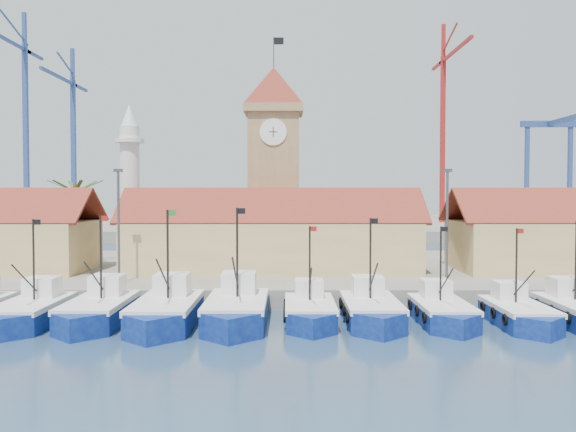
{
  "coord_description": "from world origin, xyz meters",
  "views": [
    {
      "loc": [
        1.3,
        -38.61,
        8.65
      ],
      "look_at": [
        1.42,
        18.0,
        6.58
      ],
      "focal_mm": 40.0,
      "sensor_mm": 36.0,
      "label": 1
    }
  ],
  "objects": [
    {
      "name": "ground",
      "position": [
        0.0,
        0.0,
        0.0
      ],
      "size": [
        400.0,
        400.0,
        0.0
      ],
      "primitive_type": "plane",
      "color": "navy",
      "rests_on": "ground"
    },
    {
      "name": "quay",
      "position": [
        0.0,
        24.0,
        0.75
      ],
      "size": [
        140.0,
        32.0,
        1.5
      ],
      "primitive_type": "cube",
      "color": "gray",
      "rests_on": "ground"
    },
    {
      "name": "terminal",
      "position": [
        0.0,
        110.0,
        1.0
      ],
      "size": [
        240.0,
        80.0,
        2.0
      ],
      "primitive_type": "cube",
      "color": "gray",
      "rests_on": "ground"
    },
    {
      "name": "boat_1",
      "position": [
        -15.46,
        2.79,
        0.75
      ],
      "size": [
        3.52,
        9.63,
        7.29
      ],
      "color": "navy",
      "rests_on": "ground"
    },
    {
      "name": "boat_2",
      "position": [
        -11.1,
        3.06,
        0.78
      ],
      "size": [
        3.64,
        9.96,
        7.54
      ],
      "color": "navy",
      "rests_on": "ground"
    },
    {
      "name": "boat_3",
      "position": [
        -6.53,
        2.43,
        0.82
      ],
      "size": [
        3.84,
        10.51,
        7.95
      ],
      "color": "navy",
      "rests_on": "ground"
    },
    {
      "name": "boat_4",
      "position": [
        -1.99,
        2.8,
        0.84
      ],
      "size": [
        3.9,
        10.68,
        8.08
      ],
      "color": "navy",
      "rests_on": "ground"
    },
    {
      "name": "boat_5",
      "position": [
        2.84,
        3.3,
        0.7
      ],
      "size": [
        3.27,
        8.96,
        6.78
      ],
      "color": "navy",
      "rests_on": "ground"
    },
    {
      "name": "boat_6",
      "position": [
        6.9,
        3.19,
        0.76
      ],
      "size": [
        3.54,
        9.71,
        7.35
      ],
      "color": "navy",
      "rests_on": "ground"
    },
    {
      "name": "boat_7",
      "position": [
        11.57,
        3.11,
        0.7
      ],
      "size": [
        3.27,
        8.94,
        6.77
      ],
      "color": "navy",
      "rests_on": "ground"
    },
    {
      "name": "boat_8",
      "position": [
        16.39,
        2.46,
        0.69
      ],
      "size": [
        3.22,
        8.82,
        6.67
      ],
      "color": "navy",
      "rests_on": "ground"
    },
    {
      "name": "hall_center",
      "position": [
        0.0,
        20.0,
        3.99
      ],
      "size": [
        27.04,
        10.13,
        7.61
      ],
      "color": "#D9BB77",
      "rests_on": "quay"
    },
    {
      "name": "clock_tower",
      "position": [
        0.0,
        26.0,
        11.96
      ],
      "size": [
        5.8,
        5.8,
        22.7
      ],
      "color": "tan",
      "rests_on": "quay"
    },
    {
      "name": "minaret",
      "position": [
        -15.0,
        28.0,
        9.73
      ],
      "size": [
        3.0,
        3.0,
        16.3
      ],
      "color": "silver",
      "rests_on": "quay"
    },
    {
      "name": "palm_tree",
      "position": [
        -20.0,
        26.0,
        6.25
      ],
      "size": [
        5.6,
        5.03,
        8.39
      ],
      "color": "brown",
      "rests_on": "quay"
    },
    {
      "name": "lamp_posts",
      "position": [
        0.5,
        12.0,
        6.48
      ],
      "size": [
        80.7,
        0.25,
        9.03
      ],
      "color": "#3F3F44",
      "rests_on": "quay"
    },
    {
      "name": "crane_blue_far",
      "position": [
        -55.73,
        100.29,
        27.61
      ],
      "size": [
        1.0,
        35.52,
        45.74
      ],
      "color": "navy",
      "rests_on": "terminal"
    },
    {
      "name": "crane_blue_near",
      "position": [
        -47.35,
        107.03,
        23.55
      ],
      "size": [
        1.0,
        29.07,
        39.34
      ],
      "color": "navy",
      "rests_on": "terminal"
    },
    {
      "name": "crane_red_right",
      "position": [
        36.17,
        103.71,
        26.37
      ],
      "size": [
        1.0,
        32.19,
        44.0
      ],
      "color": "#A41A19",
      "rests_on": "terminal"
    },
    {
      "name": "gantry",
      "position": [
        62.0,
        106.65,
        20.04
      ],
      "size": [
        13.0,
        22.0,
        23.2
      ],
      "color": "navy",
      "rests_on": "terminal"
    }
  ]
}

